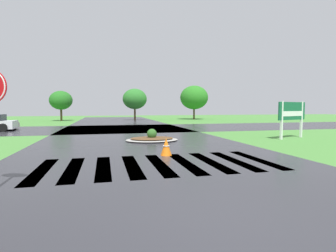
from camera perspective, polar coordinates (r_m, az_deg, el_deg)
name	(u,v)px	position (r m, az deg, el deg)	size (l,w,h in m)	color
ground_plane	(224,235)	(4.42, 12.01, -21.95)	(120.00, 120.00, 0.10)	#478438
asphalt_roadway	(139,144)	(13.82, -6.19, -3.83)	(10.74, 80.00, 0.01)	#2B2B30
asphalt_cross_road	(124,128)	(24.11, -9.36, -0.53)	(90.00, 9.67, 0.01)	#2B2B30
crosswalk_stripes	(159,164)	(8.84, -1.89, -8.26)	(7.65, 3.52, 0.01)	white
estate_billboard	(292,113)	(17.79, 25.15, 2.55)	(2.57, 1.03, 2.27)	white
median_island	(152,138)	(15.03, -3.50, -2.70)	(2.96, 2.25, 0.68)	#9E9B93
traffic_cone	(166,147)	(10.42, -0.40, -4.52)	(0.44, 0.44, 0.69)	orange
background_treeline	(134,98)	(40.02, -7.25, 5.93)	(33.28, 4.64, 5.36)	#4C3823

